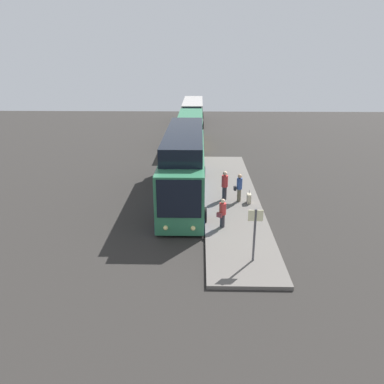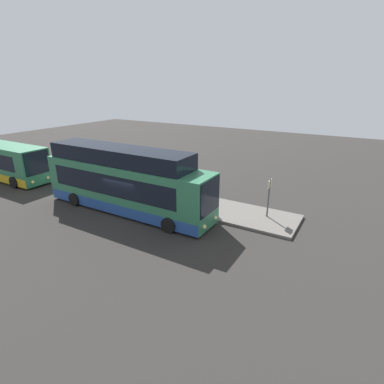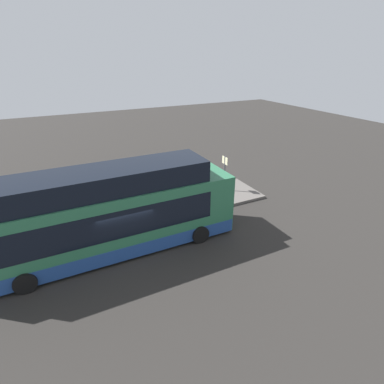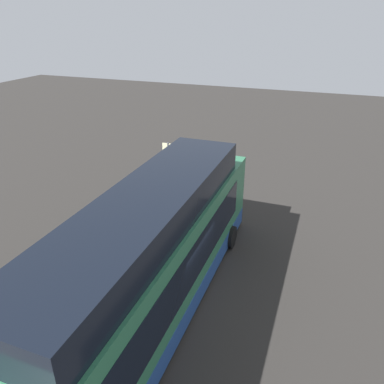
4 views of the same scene
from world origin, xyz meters
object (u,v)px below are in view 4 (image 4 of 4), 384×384
at_px(bus_lead, 156,260).
at_px(sign_post, 168,159).
at_px(passenger_waiting, 105,245).
at_px(passenger_with_bags, 90,236).
at_px(suitcase, 83,245).
at_px(passenger_boarding, 162,202).

distance_m(bus_lead, sign_post, 9.23).
distance_m(bus_lead, passenger_waiting, 2.88).
bearing_deg(passenger_with_bags, suitcase, -117.73).
relative_size(passenger_waiting, suitcase, 2.25).
distance_m(bus_lead, passenger_boarding, 5.68).
bearing_deg(passenger_with_bags, passenger_boarding, 156.40).
relative_size(bus_lead, passenger_with_bags, 7.03).
bearing_deg(suitcase, passenger_waiting, -111.13).
height_order(passenger_waiting, passenger_with_bags, passenger_waiting).
bearing_deg(sign_post, passenger_with_bags, 179.67).
height_order(passenger_boarding, sign_post, sign_post).
bearing_deg(sign_post, bus_lead, -158.50).
bearing_deg(passenger_boarding, sign_post, 148.58).
height_order(passenger_with_bags, suitcase, passenger_with_bags).
distance_m(passenger_boarding, suitcase, 3.98).
bearing_deg(bus_lead, passenger_waiting, 66.63).
bearing_deg(bus_lead, passenger_with_bags, 67.39).
distance_m(passenger_with_bags, sign_post, 7.19).
relative_size(passenger_with_bags, sign_post, 0.72).
xyz_separation_m(bus_lead, passenger_waiting, (1.11, 2.56, -0.73)).
xyz_separation_m(passenger_waiting, suitcase, (0.57, 1.47, -0.71)).
height_order(passenger_boarding, passenger_with_bags, passenger_with_bags).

